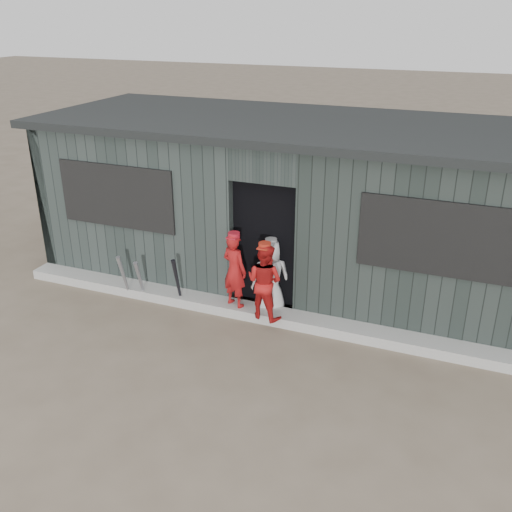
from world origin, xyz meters
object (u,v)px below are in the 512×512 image
at_px(bat_mid, 140,280).
at_px(player_red_right, 265,281).
at_px(player_grey_back, 271,277).
at_px(dugout, 294,202).
at_px(player_red_left, 235,270).
at_px(bat_left, 124,277).
at_px(bat_right, 177,282).

distance_m(bat_mid, player_red_right, 2.10).
distance_m(player_grey_back, dugout, 1.63).
distance_m(bat_mid, player_red_left, 1.58).
bearing_deg(bat_left, bat_mid, 10.51).
height_order(bat_left, player_grey_back, player_grey_back).
distance_m(bat_right, player_grey_back, 1.43).
relative_size(bat_right, player_red_right, 0.73).
xyz_separation_m(bat_right, player_red_right, (1.44, -0.06, 0.30)).
relative_size(bat_mid, player_red_left, 0.63).
xyz_separation_m(bat_left, player_grey_back, (2.27, 0.44, 0.20)).
relative_size(bat_left, player_red_right, 0.69).
relative_size(bat_left, player_grey_back, 0.66).
relative_size(bat_mid, player_grey_back, 0.61).
bearing_deg(player_red_right, bat_right, 8.74).
bearing_deg(bat_right, bat_left, -173.39).
height_order(bat_left, bat_right, bat_right).
xyz_separation_m(bat_left, dugout, (2.13, 1.91, 0.91)).
xyz_separation_m(bat_left, bat_mid, (0.26, 0.05, -0.03)).
bearing_deg(bat_mid, dugout, 44.81).
relative_size(bat_left, bat_right, 0.94).
distance_m(player_red_left, player_red_right, 0.56).
bearing_deg(bat_mid, bat_left, -169.49).
distance_m(player_red_left, player_grey_back, 0.55).
distance_m(bat_right, player_red_right, 1.47).
distance_m(bat_left, player_red_left, 1.83).
xyz_separation_m(bat_left, bat_right, (0.89, 0.10, 0.03)).
relative_size(bat_left, bat_mid, 1.07).
bearing_deg(bat_mid, player_grey_back, 11.01).
relative_size(bat_right, player_red_left, 0.73).
height_order(bat_mid, player_grey_back, player_grey_back).
xyz_separation_m(player_red_left, player_grey_back, (0.48, 0.23, -0.13)).
bearing_deg(bat_right, player_red_left, 6.66).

